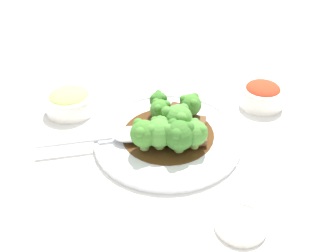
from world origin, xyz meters
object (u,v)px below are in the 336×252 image
beef_strip_4 (147,133)px  broccoli_floret_1 (162,126)px  broccoli_floret_7 (190,104)px  serving_spoon (123,135)px  beef_strip_1 (197,125)px  side_bowl_appetizer (69,101)px  broccoli_floret_6 (144,133)px  main_plate (168,136)px  beef_strip_2 (174,113)px  side_bowl_kimchi (262,94)px  broccoli_floret_4 (178,119)px  broccoli_floret_8 (158,100)px  broccoli_floret_2 (160,132)px  beef_strip_0 (194,134)px  broccoli_floret_5 (195,133)px  broccoli_floret_0 (179,135)px  broccoli_floret_3 (160,109)px  beef_strip_3 (170,123)px  sauce_dish (241,224)px

beef_strip_4 → broccoli_floret_1: broccoli_floret_1 is taller
beef_strip_4 → broccoli_floret_7: bearing=144.6°
beef_strip_4 → serving_spoon: 0.04m
beef_strip_1 → side_bowl_appetizer: size_ratio=0.55×
broccoli_floret_1 → broccoli_floret_6: 0.04m
main_plate → broccoli_floret_6: broccoli_floret_6 is taller
beef_strip_2 → side_bowl_kimchi: side_bowl_kimchi is taller
broccoli_floret_1 → serving_spoon: size_ratio=0.25×
broccoli_floret_4 → side_bowl_kimchi: 0.22m
broccoli_floret_8 → broccoli_floret_7: bearing=92.9°
broccoli_floret_2 → side_bowl_kimchi: 0.27m
main_plate → serving_spoon: (0.04, -0.07, 0.02)m
beef_strip_0 → beef_strip_1: bearing=-173.9°
beef_strip_1 → broccoli_floret_4: (0.04, -0.03, 0.03)m
broccoli_floret_5 → broccoli_floret_6: (0.03, -0.08, 0.00)m
broccoli_floret_0 → broccoli_floret_8: (-0.10, -0.07, -0.00)m
broccoli_floret_3 → side_bowl_appetizer: 0.20m
serving_spoon → side_bowl_kimchi: bearing=135.8°
beef_strip_2 → broccoli_floret_7: (-0.01, 0.03, 0.02)m
broccoli_floret_3 → side_bowl_appetizer: (0.01, -0.20, -0.02)m
broccoli_floret_0 → broccoli_floret_6: (0.02, -0.06, -0.00)m
beef_strip_4 → broccoli_floret_0: (0.02, 0.07, 0.03)m
beef_strip_3 → broccoli_floret_0: size_ratio=1.08×
broccoli_floret_1 → sauce_dish: 0.22m
side_bowl_kimchi → beef_strip_4: bearing=-41.2°
broccoli_floret_0 → broccoli_floret_5: size_ratio=1.11×
side_bowl_kimchi → broccoli_floret_5: bearing=-23.2°
beef_strip_1 → broccoli_floret_7: broccoli_floret_7 is taller
broccoli_floret_6 → broccoli_floret_7: 0.12m
beef_strip_2 → sauce_dish: 0.27m
beef_strip_4 → broccoli_floret_2: broccoli_floret_2 is taller
side_bowl_kimchi → beef_strip_2: bearing=-49.4°
broccoli_floret_3 → broccoli_floret_6: size_ratio=0.77×
broccoli_floret_5 → broccoli_floret_8: size_ratio=1.15×
beef_strip_2 → broccoli_floret_7: broccoli_floret_7 is taller
broccoli_floret_5 → broccoli_floret_7: (-0.08, -0.03, -0.00)m
broccoli_floret_6 → sauce_dish: size_ratio=0.74×
broccoli_floret_0 → broccoli_floret_1: (-0.02, -0.04, -0.01)m
beef_strip_3 → side_bowl_appetizer: size_ratio=0.63×
beef_strip_0 → broccoli_floret_1: size_ratio=1.43×
serving_spoon → sauce_dish: size_ratio=2.41×
broccoli_floret_0 → beef_strip_0: bearing=163.5°
beef_strip_4 → broccoli_floret_6: size_ratio=1.09×
broccoli_floret_6 → broccoli_floret_8: size_ratio=1.23×
main_plate → broccoli_floret_3: 0.05m
broccoli_floret_8 → side_bowl_kimchi: (-0.12, 0.18, -0.02)m
beef_strip_1 → beef_strip_3: beef_strip_3 is taller
side_bowl_kimchi → serving_spoon: bearing=-44.2°
broccoli_floret_5 → side_bowl_appetizer: 0.29m
broccoli_floret_4 → broccoli_floret_5: size_ratio=1.17×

